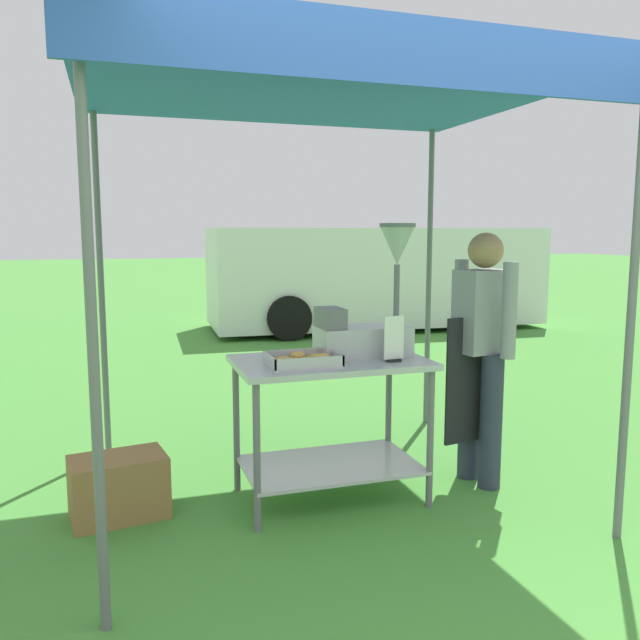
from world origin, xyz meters
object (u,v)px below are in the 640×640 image
Objects in this scene: donut_fryer at (369,314)px; stall_canopy at (325,96)px; donut_tray at (303,361)px; van_white at (374,276)px; supply_crate at (119,487)px; donut_cart at (330,400)px; menu_sign at (394,342)px; vendor at (482,345)px.

stall_canopy is at bearing 171.61° from donut_fryer.
donut_fryer is at bearing 21.61° from donut_tray.
stall_canopy reaches higher than van_white.
stall_canopy is 6.99× the size of donut_tray.
supply_crate is (-1.49, 0.07, -0.94)m from donut_fryer.
donut_cart reaches higher than supply_crate.
donut_tray is at bearing 175.06° from menu_sign.
menu_sign is (0.53, -0.05, 0.09)m from donut_tray.
stall_canopy is 7.32m from van_white.
supply_crate is at bearing -123.41° from van_white.
stall_canopy is 1.78m from donut_cart.
vendor is at bearing 3.83° from donut_tray.
supply_crate is (-1.56, 0.30, -0.80)m from menu_sign.
menu_sign is at bearing -28.02° from donut_cart.
donut_cart is 1.31m from supply_crate.
menu_sign is (0.06, -0.23, -0.14)m from donut_fryer.
donut_tray is at bearing -147.71° from donut_cart.
van_white is (3.03, 6.48, -1.51)m from stall_canopy.
stall_canopy is at bearing 140.30° from menu_sign.
stall_canopy is at bearing 90.00° from donut_cart.
stall_canopy is at bearing -115.05° from van_white.
van_white reaches higher than vendor.
supply_crate is 0.10× the size of van_white.
donut_cart is 0.70× the size of vendor.
van_white reaches higher than donut_cart.
supply_crate is at bearing 165.78° from donut_tray.
donut_tray reaches higher than donut_cart.
supply_crate is 7.76m from van_white.
menu_sign is (0.33, -0.18, 0.36)m from donut_cart.
menu_sign is (0.33, -0.27, -1.41)m from stall_canopy.
donut_cart is at bearing -90.00° from stall_canopy.
donut_cart is 1.99× the size of supply_crate.
donut_tray is (-0.20, -0.13, 0.27)m from donut_cart.
vendor is at bearing -2.82° from donut_cart.
van_white is (4.26, 6.45, 0.70)m from supply_crate.
van_white is (3.24, 6.71, -0.01)m from donut_tray.
donut_fryer is at bearing 171.57° from vendor.
stall_canopy is 10.38× the size of menu_sign.
donut_fryer is 0.50× the size of vendor.
donut_cart is 1.41× the size of donut_fryer.
menu_sign is at bearing -75.57° from donut_fryer.
donut_tray is at bearing -115.74° from van_white.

